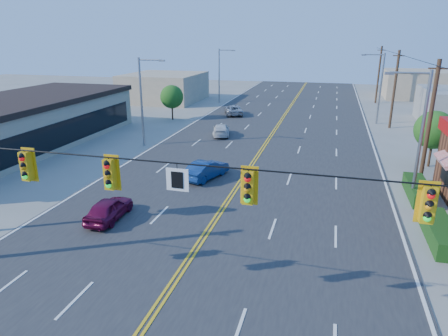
% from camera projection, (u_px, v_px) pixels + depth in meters
% --- Properties ---
extents(ground, '(160.00, 160.00, 0.00)m').
position_uv_depth(ground, '(152.00, 316.00, 14.69)').
color(ground, gray).
rests_on(ground, ground).
extents(road, '(20.00, 120.00, 0.06)m').
position_uv_depth(road, '(255.00, 160.00, 33.00)').
color(road, '#2D2D30').
rests_on(road, ground).
extents(signal_span, '(24.32, 0.34, 9.00)m').
position_uv_depth(signal_span, '(141.00, 192.00, 13.18)').
color(signal_span, '#47301E').
rests_on(signal_span, ground).
extents(strip_mall, '(10.40, 26.40, 4.40)m').
position_uv_depth(strip_mall, '(11.00, 124.00, 35.92)').
color(strip_mall, tan).
rests_on(strip_mall, ground).
extents(streetlight_se, '(2.55, 0.25, 8.00)m').
position_uv_depth(streetlight_se, '(418.00, 130.00, 23.42)').
color(streetlight_se, gray).
rests_on(streetlight_se, ground).
extents(streetlight_ne, '(2.55, 0.25, 8.00)m').
position_uv_depth(streetlight_ne, '(379.00, 85.00, 45.41)').
color(streetlight_ne, gray).
rests_on(streetlight_ne, ground).
extents(streetlight_sw, '(2.55, 0.25, 8.00)m').
position_uv_depth(streetlight_sw, '(143.00, 97.00, 36.09)').
color(streetlight_sw, gray).
rests_on(streetlight_sw, ground).
extents(streetlight_nw, '(2.55, 0.25, 8.00)m').
position_uv_depth(streetlight_nw, '(220.00, 73.00, 59.92)').
color(streetlight_nw, gray).
rests_on(streetlight_nw, ground).
extents(utility_pole_near, '(0.28, 0.28, 8.40)m').
position_uv_depth(utility_pole_near, '(429.00, 123.00, 26.84)').
color(utility_pole_near, '#47301E').
rests_on(utility_pole_near, ground).
extents(utility_pole_mid, '(0.28, 0.28, 8.40)m').
position_uv_depth(utility_pole_mid, '(394.00, 90.00, 43.33)').
color(utility_pole_mid, '#47301E').
rests_on(utility_pole_mid, ground).
extents(utility_pole_far, '(0.28, 0.28, 8.40)m').
position_uv_depth(utility_pole_far, '(379.00, 75.00, 59.82)').
color(utility_pole_far, '#47301E').
rests_on(utility_pole_far, ground).
extents(tree_kfc_rear, '(2.94, 2.94, 4.41)m').
position_uv_depth(tree_kfc_rear, '(434.00, 130.00, 30.58)').
color(tree_kfc_rear, '#47301E').
rests_on(tree_kfc_rear, ground).
extents(tree_west, '(2.80, 2.80, 4.20)m').
position_uv_depth(tree_west, '(172.00, 97.00, 48.18)').
color(tree_west, '#47301E').
rests_on(tree_west, ground).
extents(bld_west_far, '(11.00, 12.00, 4.20)m').
position_uv_depth(bld_west_far, '(164.00, 87.00, 62.96)').
color(bld_west_far, tan).
rests_on(bld_west_far, ground).
extents(bld_east_far, '(10.00, 10.00, 4.40)m').
position_uv_depth(bld_east_far, '(416.00, 84.00, 66.10)').
color(bld_east_far, tan).
rests_on(bld_east_far, ground).
extents(car_magenta, '(1.62, 3.70, 1.24)m').
position_uv_depth(car_magenta, '(109.00, 210.00, 22.16)').
color(car_magenta, maroon).
rests_on(car_magenta, ground).
extents(car_blue, '(2.58, 4.21, 1.31)m').
position_uv_depth(car_blue, '(206.00, 170.00, 28.55)').
color(car_blue, navy).
rests_on(car_blue, ground).
extents(car_white, '(2.56, 4.30, 1.17)m').
position_uv_depth(car_white, '(221.00, 130.00, 40.90)').
color(car_white, silver).
rests_on(car_white, ground).
extents(car_silver, '(3.47, 4.95, 1.26)m').
position_uv_depth(car_silver, '(234.00, 110.00, 51.61)').
color(car_silver, '#ABAAAF').
rests_on(car_silver, ground).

